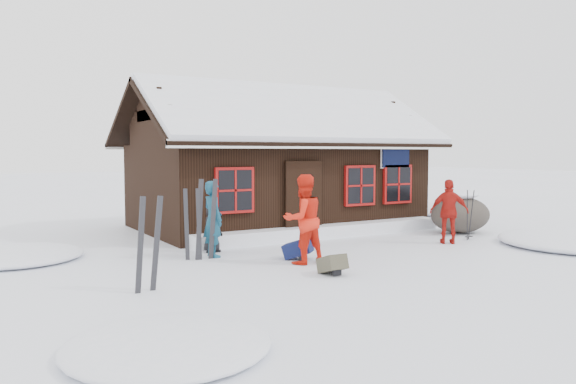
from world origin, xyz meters
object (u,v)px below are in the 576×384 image
Objects in this scene: skier_teal at (213,219)px; skier_crouched at (212,228)px; backpack_blue at (298,252)px; ski_pair_left at (148,245)px; boulder at (460,213)px; skier_orange_left at (303,219)px; backpack_olive at (332,267)px; skier_orange_right at (449,212)px; ski_poles at (469,216)px.

skier_teal reaches higher than skier_crouched.
skier_crouched is 1.99× the size of backpack_blue.
skier_teal is at bearing 47.55° from ski_pair_left.
boulder is at bearing 12.71° from ski_pair_left.
skier_crouched is at bearing -63.51° from skier_orange_left.
boulder is (7.31, -0.68, -0.01)m from skier_crouched.
skier_teal reaches higher than backpack_olive.
boulder is (6.23, 1.49, -0.37)m from skier_orange_left.
skier_orange_left is 3.24× the size of backpack_blue.
skier_teal is 0.91× the size of skier_orange_left.
skier_crouched is at bearing 174.66° from boulder.
boulder is 3.63× the size of backpack_olive.
skier_teal is 0.62m from skier_crouched.
skier_orange_right is 1.00× the size of ski_pair_left.
skier_orange_right is at bearing 6.94° from ski_pair_left.
skier_teal is 3.25× the size of backpack_olive.
boulder reaches higher than backpack_blue.
skier_teal reaches higher than backpack_blue.
skier_crouched is (0.20, 0.52, -0.27)m from skier_teal.
backpack_blue is at bearing 17.57° from ski_pair_left.
skier_orange_left reaches higher than ski_poles.
ski_poles reaches higher than backpack_blue.
backpack_blue is (1.24, -1.71, -0.41)m from skier_crouched.
skier_orange_right is at bearing -168.79° from ski_poles.
ski_pair_left reaches higher than skier_crouched.
skier_teal reaches higher than ski_poles.
backpack_olive is (0.98, -3.35, -0.42)m from skier_crouched.
backpack_olive is (1.19, -2.83, -0.69)m from skier_teal.
skier_orange_left reaches higher than skier_orange_right.
skier_orange_right reaches higher than boulder.
skier_teal is at bearing -141.28° from skier_crouched.
skier_orange_right is 1.43× the size of skier_crouched.
skier_teal is at bearing 96.95° from backpack_blue.
skier_crouched is 3.52m from backpack_olive.
skier_orange_left is 0.90m from backpack_blue.
skier_teal is 1.48× the size of skier_crouched.
ski_poles is at bearing -44.47° from skier_crouched.
ski_pair_left is (-7.91, -0.95, -0.05)m from skier_orange_right.
backpack_blue is (3.57, 1.12, -0.61)m from ski_pair_left.
backpack_blue is at bearing -83.98° from skier_crouched.
boulder is 6.88m from backpack_olive.
ski_pair_left is 3.41m from backpack_olive.
skier_orange_left reaches higher than backpack_blue.
backpack_olive is at bearing -163.44° from ski_poles.
ski_pair_left is at bearing 44.45° from skier_orange_right.
backpack_olive is (-4.60, -1.46, -0.67)m from skier_orange_right.
skier_crouched is 0.69× the size of ski_pair_left.
skier_orange_right reaches higher than backpack_olive.
ski_poles reaches higher than boulder.
boulder is at bearing -93.98° from skier_teal.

